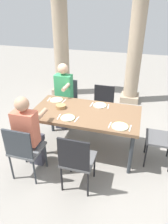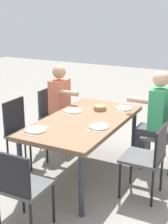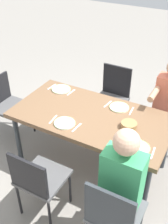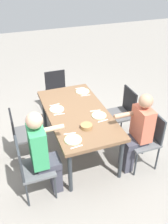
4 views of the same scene
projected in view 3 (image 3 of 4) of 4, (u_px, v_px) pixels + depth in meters
name	position (u px, v px, depth m)	size (l,w,h in m)	color
ground_plane	(91.00, 164.00, 3.51)	(16.00, 16.00, 0.00)	gray
dining_table	(92.00, 119.00, 3.11)	(1.79, 0.94, 0.77)	brown
chair_west_north	(113.00, 214.00, 2.30)	(0.44, 0.44, 0.93)	#5B5E61
chair_west_south	(168.00, 110.00, 3.58)	(0.44, 0.44, 0.91)	#5B5E61
chair_mid_north	(38.00, 179.00, 2.63)	(0.44, 0.44, 0.87)	#4F4F50
chair_mid_south	(113.00, 94.00, 3.90)	(0.44, 0.44, 0.93)	#4F4F50
chair_head_east	(7.00, 103.00, 3.73)	(0.44, 0.44, 0.88)	#4F4F50
diner_woman_green	(166.00, 107.00, 3.36)	(0.35, 0.49, 1.29)	#3F3F4C
diner_man_white	(124.00, 183.00, 2.33)	(0.35, 0.49, 1.34)	#3F3F4C
plate_0	(138.00, 147.00, 2.61)	(0.24, 0.24, 0.02)	silver
fork_0	(153.00, 153.00, 2.56)	(0.02, 0.17, 0.01)	silver
spoon_0	(123.00, 143.00, 2.67)	(0.02, 0.17, 0.01)	silver
plate_1	(119.00, 107.00, 3.18)	(0.23, 0.23, 0.02)	silver
fork_1	(131.00, 111.00, 3.13)	(0.02, 0.17, 0.01)	silver
spoon_1	(108.00, 104.00, 3.25)	(0.02, 0.17, 0.01)	silver
plate_2	(65.00, 123.00, 2.93)	(0.23, 0.23, 0.02)	white
fork_2	(77.00, 128.00, 2.88)	(0.02, 0.17, 0.01)	silver
spoon_2	(53.00, 119.00, 2.99)	(0.02, 0.17, 0.01)	silver
plate_3	(61.00, 89.00, 3.53)	(0.25, 0.25, 0.02)	silver
fork_3	(71.00, 92.00, 3.47)	(0.02, 0.17, 0.01)	silver
spoon_3	(52.00, 87.00, 3.59)	(0.02, 0.17, 0.01)	silver
bread_basket	(129.00, 125.00, 2.87)	(0.17, 0.17, 0.06)	#9E7547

